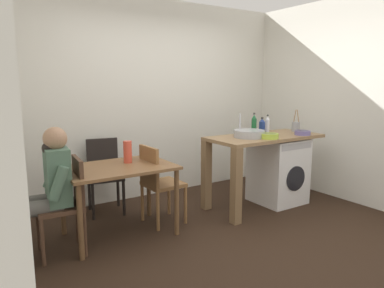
{
  "coord_description": "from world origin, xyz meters",
  "views": [
    {
      "loc": [
        -2.21,
        -2.77,
        1.59
      ],
      "look_at": [
        -0.13,
        0.45,
        0.93
      ],
      "focal_mm": 33.45,
      "sensor_mm": 36.0,
      "label": 1
    }
  ],
  "objects_px": {
    "washing_machine": "(278,170)",
    "dining_table": "(119,175)",
    "vase": "(128,152)",
    "colander": "(303,133)",
    "chair_spare_by_wall": "(104,171)",
    "bottle_squat_brown": "(262,126)",
    "seated_person": "(48,186)",
    "bottle_tall_green": "(254,124)",
    "bottle_clear_small": "(267,124)",
    "chair_opposite": "(158,180)",
    "chair_person_seat": "(68,200)",
    "utensil_crock": "(296,126)",
    "mixing_bowl": "(269,136)"
  },
  "relations": [
    {
      "from": "washing_machine",
      "to": "dining_table",
      "type": "bearing_deg",
      "value": 176.09
    },
    {
      "from": "vase",
      "to": "colander",
      "type": "bearing_deg",
      "value": -11.9
    },
    {
      "from": "chair_spare_by_wall",
      "to": "bottle_squat_brown",
      "type": "bearing_deg",
      "value": 170.52
    },
    {
      "from": "seated_person",
      "to": "bottle_tall_green",
      "type": "xyz_separation_m",
      "value": [
        2.63,
        0.16,
        0.37
      ]
    },
    {
      "from": "colander",
      "to": "washing_machine",
      "type": "bearing_deg",
      "value": 130.74
    },
    {
      "from": "bottle_clear_small",
      "to": "vase",
      "type": "relative_size",
      "value": 1.02
    },
    {
      "from": "chair_opposite",
      "to": "vase",
      "type": "distance_m",
      "value": 0.48
    },
    {
      "from": "chair_spare_by_wall",
      "to": "washing_machine",
      "type": "distance_m",
      "value": 2.26
    },
    {
      "from": "colander",
      "to": "chair_person_seat",
      "type": "bearing_deg",
      "value": 174.89
    },
    {
      "from": "seated_person",
      "to": "vase",
      "type": "relative_size",
      "value": 5.11
    },
    {
      "from": "chair_opposite",
      "to": "colander",
      "type": "xyz_separation_m",
      "value": [
        1.89,
        -0.41,
        0.44
      ]
    },
    {
      "from": "dining_table",
      "to": "bottle_squat_brown",
      "type": "relative_size",
      "value": 5.32
    },
    {
      "from": "chair_opposite",
      "to": "washing_machine",
      "type": "height_order",
      "value": "chair_opposite"
    },
    {
      "from": "seated_person",
      "to": "bottle_squat_brown",
      "type": "relative_size",
      "value": 5.8
    },
    {
      "from": "washing_machine",
      "to": "colander",
      "type": "xyz_separation_m",
      "value": [
        0.19,
        -0.22,
        0.52
      ]
    },
    {
      "from": "dining_table",
      "to": "washing_machine",
      "type": "xyz_separation_m",
      "value": [
        2.17,
        -0.15,
        -0.21
      ]
    },
    {
      "from": "seated_person",
      "to": "colander",
      "type": "relative_size",
      "value": 6.0
    },
    {
      "from": "bottle_tall_green",
      "to": "utensil_crock",
      "type": "height_order",
      "value": "utensil_crock"
    },
    {
      "from": "chair_spare_by_wall",
      "to": "dining_table",
      "type": "bearing_deg",
      "value": 92.15
    },
    {
      "from": "chair_person_seat",
      "to": "washing_machine",
      "type": "relative_size",
      "value": 1.05
    },
    {
      "from": "bottle_tall_green",
      "to": "utensil_crock",
      "type": "bearing_deg",
      "value": -14.86
    },
    {
      "from": "chair_opposite",
      "to": "dining_table",
      "type": "bearing_deg",
      "value": -86.67
    },
    {
      "from": "chair_person_seat",
      "to": "chair_opposite",
      "type": "relative_size",
      "value": 1.0
    },
    {
      "from": "utensil_crock",
      "to": "seated_person",
      "type": "bearing_deg",
      "value": 179.94
    },
    {
      "from": "washing_machine",
      "to": "chair_person_seat",
      "type": "bearing_deg",
      "value": 179.11
    },
    {
      "from": "washing_machine",
      "to": "colander",
      "type": "relative_size",
      "value": 4.3
    },
    {
      "from": "bottle_tall_green",
      "to": "seated_person",
      "type": "bearing_deg",
      "value": -176.49
    },
    {
      "from": "seated_person",
      "to": "chair_opposite",
      "type": "bearing_deg",
      "value": -78.47
    },
    {
      "from": "bottle_squat_brown",
      "to": "mixing_bowl",
      "type": "bearing_deg",
      "value": -123.94
    },
    {
      "from": "dining_table",
      "to": "bottle_squat_brown",
      "type": "xyz_separation_m",
      "value": [
        2.06,
        0.06,
        0.37
      ]
    },
    {
      "from": "chair_opposite",
      "to": "bottle_clear_small",
      "type": "height_order",
      "value": "bottle_clear_small"
    },
    {
      "from": "mixing_bowl",
      "to": "vase",
      "type": "bearing_deg",
      "value": 164.74
    },
    {
      "from": "seated_person",
      "to": "mixing_bowl",
      "type": "relative_size",
      "value": 5.31
    },
    {
      "from": "washing_machine",
      "to": "bottle_tall_green",
      "type": "xyz_separation_m",
      "value": [
        -0.25,
        0.22,
        0.61
      ]
    },
    {
      "from": "chair_person_seat",
      "to": "colander",
      "type": "xyz_separation_m",
      "value": [
        2.91,
        -0.26,
        0.44
      ]
    },
    {
      "from": "seated_person",
      "to": "vase",
      "type": "xyz_separation_m",
      "value": [
        0.86,
        0.19,
        0.19
      ]
    },
    {
      "from": "washing_machine",
      "to": "colander",
      "type": "distance_m",
      "value": 0.59
    },
    {
      "from": "mixing_bowl",
      "to": "utensil_crock",
      "type": "height_order",
      "value": "utensil_crock"
    },
    {
      "from": "chair_spare_by_wall",
      "to": "washing_machine",
      "type": "bearing_deg",
      "value": 166.4
    },
    {
      "from": "chair_spare_by_wall",
      "to": "washing_machine",
      "type": "xyz_separation_m",
      "value": [
        2.06,
        -0.92,
        -0.08
      ]
    },
    {
      "from": "colander",
      "to": "bottle_squat_brown",
      "type": "bearing_deg",
      "value": 124.79
    },
    {
      "from": "bottle_squat_brown",
      "to": "seated_person",
      "type": "bearing_deg",
      "value": -176.74
    },
    {
      "from": "chair_person_seat",
      "to": "bottle_squat_brown",
      "type": "height_order",
      "value": "bottle_squat_brown"
    },
    {
      "from": "bottle_squat_brown",
      "to": "bottle_clear_small",
      "type": "distance_m",
      "value": 0.1
    },
    {
      "from": "chair_spare_by_wall",
      "to": "utensil_crock",
      "type": "bearing_deg",
      "value": 170.8
    },
    {
      "from": "mixing_bowl",
      "to": "colander",
      "type": "distance_m",
      "value": 0.58
    },
    {
      "from": "bottle_squat_brown",
      "to": "colander",
      "type": "height_order",
      "value": "bottle_squat_brown"
    },
    {
      "from": "bottle_tall_green",
      "to": "bottle_clear_small",
      "type": "bearing_deg",
      "value": -1.38
    },
    {
      "from": "chair_opposite",
      "to": "chair_spare_by_wall",
      "type": "distance_m",
      "value": 0.81
    },
    {
      "from": "seated_person",
      "to": "utensil_crock",
      "type": "relative_size",
      "value": 4.01
    }
  ]
}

